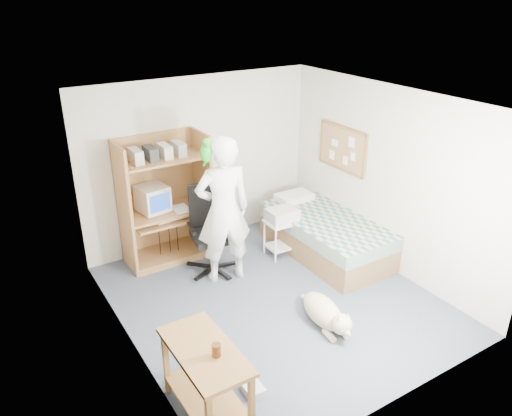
# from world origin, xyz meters

# --- Properties ---
(floor) EXTENTS (4.00, 4.00, 0.00)m
(floor) POSITION_xyz_m (0.00, 0.00, 0.00)
(floor) COLOR #404757
(floor) RESTS_ON ground
(wall_back) EXTENTS (3.60, 0.02, 2.50)m
(wall_back) POSITION_xyz_m (0.00, 2.00, 1.25)
(wall_back) COLOR beige
(wall_back) RESTS_ON floor
(wall_right) EXTENTS (0.02, 4.00, 2.50)m
(wall_right) POSITION_xyz_m (1.80, 0.00, 1.25)
(wall_right) COLOR beige
(wall_right) RESTS_ON floor
(wall_left) EXTENTS (0.02, 4.00, 2.50)m
(wall_left) POSITION_xyz_m (-1.80, 0.00, 1.25)
(wall_left) COLOR beige
(wall_left) RESTS_ON floor
(ceiling) EXTENTS (3.60, 4.00, 0.02)m
(ceiling) POSITION_xyz_m (0.00, 0.00, 2.50)
(ceiling) COLOR white
(ceiling) RESTS_ON wall_back
(computer_hutch) EXTENTS (1.20, 0.63, 1.80)m
(computer_hutch) POSITION_xyz_m (-0.70, 1.74, 0.82)
(computer_hutch) COLOR olive
(computer_hutch) RESTS_ON floor
(bed) EXTENTS (1.02, 2.02, 0.66)m
(bed) POSITION_xyz_m (1.30, 0.62, 0.29)
(bed) COLOR brown
(bed) RESTS_ON floor
(side_desk) EXTENTS (0.50, 1.00, 0.75)m
(side_desk) POSITION_xyz_m (-1.55, -1.20, 0.49)
(side_desk) COLOR brown
(side_desk) RESTS_ON floor
(corkboard) EXTENTS (0.04, 0.94, 0.66)m
(corkboard) POSITION_xyz_m (1.77, 0.90, 1.45)
(corkboard) COLOR olive
(corkboard) RESTS_ON wall_right
(office_chair) EXTENTS (0.67, 0.67, 1.19)m
(office_chair) POSITION_xyz_m (-0.31, 1.11, 0.43)
(office_chair) COLOR black
(office_chair) RESTS_ON floor
(person) EXTENTS (0.80, 0.60, 1.98)m
(person) POSITION_xyz_m (-0.27, 0.79, 0.99)
(person) COLOR white
(person) RESTS_ON floor
(parrot) EXTENTS (0.15, 0.26, 0.40)m
(parrot) POSITION_xyz_m (-0.47, 0.81, 1.81)
(parrot) COLOR #188C14
(parrot) RESTS_ON person
(dog) EXTENTS (0.41, 1.03, 0.38)m
(dog) POSITION_xyz_m (0.21, -0.74, 0.17)
(dog) COLOR #CFB98B
(dog) RESTS_ON floor
(printer_cart) EXTENTS (0.46, 0.37, 0.54)m
(printer_cart) POSITION_xyz_m (0.73, 0.91, 0.36)
(printer_cart) COLOR white
(printer_cart) RESTS_ON floor
(printer) EXTENTS (0.43, 0.33, 0.18)m
(printer) POSITION_xyz_m (0.73, 0.91, 0.63)
(printer) COLOR beige
(printer) RESTS_ON printer_cart
(crt_monitor) EXTENTS (0.43, 0.45, 0.36)m
(crt_monitor) POSITION_xyz_m (-0.86, 1.75, 0.95)
(crt_monitor) COLOR beige
(crt_monitor) RESTS_ON computer_hutch
(keyboard) EXTENTS (0.46, 0.20, 0.03)m
(keyboard) POSITION_xyz_m (-0.69, 1.58, 0.67)
(keyboard) COLOR beige
(keyboard) RESTS_ON computer_hutch
(pencil_cup) EXTENTS (0.08, 0.08, 0.12)m
(pencil_cup) POSITION_xyz_m (-0.32, 1.65, 0.82)
(pencil_cup) COLOR gold
(pencil_cup) RESTS_ON computer_hutch
(drink_glass) EXTENTS (0.08, 0.08, 0.12)m
(drink_glass) POSITION_xyz_m (-1.50, -1.33, 0.81)
(drink_glass) COLOR #3D1D09
(drink_glass) RESTS_ON side_desk
(floor_box_b) EXTENTS (0.19, 0.23, 0.08)m
(floor_box_b) POSITION_xyz_m (-1.06, -1.20, 0.04)
(floor_box_b) COLOR #B9B9B3
(floor_box_b) RESTS_ON floor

